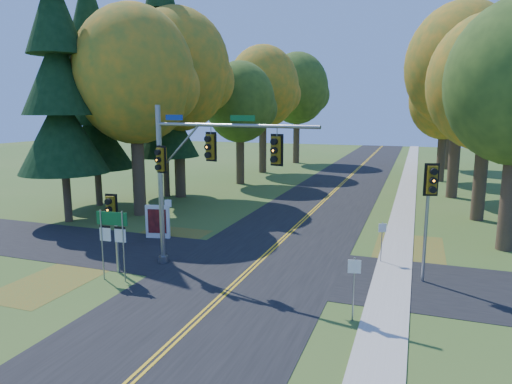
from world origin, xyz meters
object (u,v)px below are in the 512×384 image
(east_signal_pole, at_px, (430,193))
(route_sign_cluster, at_px, (112,231))
(info_kiosk, at_px, (158,222))
(traffic_mast, at_px, (193,166))

(east_signal_pole, relative_size, route_sign_cluster, 1.66)
(info_kiosk, bearing_deg, route_sign_cluster, -86.26)
(route_sign_cluster, height_order, info_kiosk, route_sign_cluster)
(route_sign_cluster, distance_m, info_kiosk, 6.71)
(traffic_mast, height_order, info_kiosk, traffic_mast)
(traffic_mast, xyz_separation_m, route_sign_cluster, (-2.72, -2.30, -2.62))
(east_signal_pole, distance_m, info_kiosk, 14.79)
(traffic_mast, bearing_deg, info_kiosk, 149.45)
(traffic_mast, relative_size, east_signal_pole, 1.58)
(route_sign_cluster, bearing_deg, east_signal_pole, 14.01)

